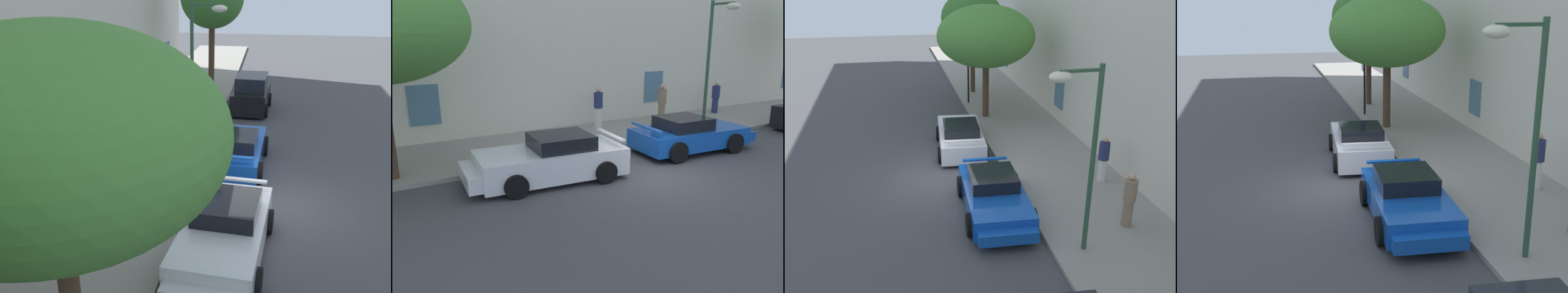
{
  "view_description": "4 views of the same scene",
  "coord_description": "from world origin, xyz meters",
  "views": [
    {
      "loc": [
        -12.57,
        0.33,
        6.49
      ],
      "look_at": [
        1.49,
        2.6,
        1.13
      ],
      "focal_mm": 42.93,
      "sensor_mm": 36.0,
      "label": 1
    },
    {
      "loc": [
        -7.52,
        -8.98,
        4.17
      ],
      "look_at": [
        -0.96,
        2.35,
        0.46
      ],
      "focal_mm": 36.87,
      "sensor_mm": 36.0,
      "label": 2
    },
    {
      "loc": [
        15.25,
        -1.63,
        7.58
      ],
      "look_at": [
        -1.85,
        1.89,
        0.47
      ],
      "focal_mm": 40.39,
      "sensor_mm": 36.0,
      "label": 3
    },
    {
      "loc": [
        15.16,
        -2.3,
        5.87
      ],
      "look_at": [
        -0.54,
        1.18,
        1.15
      ],
      "focal_mm": 47.75,
      "sensor_mm": 36.0,
      "label": 4
    }
  ],
  "objects": [
    {
      "name": "pedestrian_strolling",
      "position": [
        1.6,
        5.84,
        1.04
      ],
      "size": [
        0.54,
        0.54,
        1.78
      ],
      "color": "silver",
      "rests_on": "sidewalk"
    },
    {
      "name": "tree_near_kerb",
      "position": [
        -12.05,
        3.51,
        4.74
      ],
      "size": [
        3.82,
        3.82,
        6.22
      ],
      "color": "#473323",
      "rests_on": "sidewalk"
    },
    {
      "name": "tree_midblock",
      "position": [
        -6.92,
        3.24,
        4.37
      ],
      "size": [
        5.0,
        5.0,
        5.8
      ],
      "color": "#473323",
      "rests_on": "sidewalk"
    },
    {
      "name": "pedestrian_bystander",
      "position": [
        4.65,
        5.19,
        1.06
      ],
      "size": [
        0.55,
        0.55,
        1.8
      ],
      "color": "#8C7259",
      "rests_on": "sidewalk"
    },
    {
      "name": "ground_plane",
      "position": [
        0.0,
        0.0,
        0.0
      ],
      "size": [
        80.0,
        80.0,
        0.0
      ],
      "primitive_type": "plane",
      "color": "#444447"
    },
    {
      "name": "street_lamp",
      "position": [
        5.52,
        2.96,
        3.84
      ],
      "size": [
        0.44,
        1.42,
        5.31
      ],
      "color": "#2D5138",
      "rests_on": "sidewalk"
    },
    {
      "name": "sportscar_yellow_flank",
      "position": [
        2.9,
        1.41,
        0.6
      ],
      "size": [
        4.58,
        2.32,
        1.29
      ],
      "color": "#144CB2",
      "rests_on": "ground"
    },
    {
      "name": "sidewalk",
      "position": [
        0.0,
        4.64,
        0.07
      ],
      "size": [
        60.0,
        4.32,
        0.14
      ],
      "primitive_type": "cube",
      "color": "gray",
      "rests_on": "ground"
    },
    {
      "name": "traffic_light",
      "position": [
        -9.64,
        2.71,
        2.55
      ],
      "size": [
        0.44,
        0.36,
        3.54
      ],
      "color": "black",
      "rests_on": "sidewalk"
    },
    {
      "name": "sportscar_red_lead",
      "position": [
        -3.02,
        1.21,
        0.59
      ],
      "size": [
        4.76,
        2.37,
        1.34
      ],
      "color": "white",
      "rests_on": "ground"
    }
  ]
}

